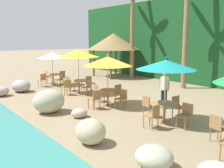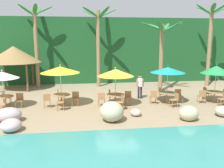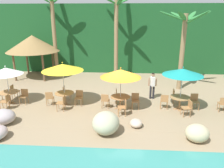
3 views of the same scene
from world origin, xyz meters
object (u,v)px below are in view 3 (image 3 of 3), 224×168
(dining_table_yellow, at_px, (65,95))
(chair_yellow_right, at_px, (62,102))
(chair_yellow_seaward, at_px, (79,97))
(chair_teal_left, at_px, (164,100))
(umbrella_white, at_px, (6,71))
(chair_yellow_left, at_px, (50,97))
(dining_table_orange, at_px, (120,99))
(chair_yellow_inland, at_px, (66,92))
(chair_teal_right, at_px, (188,107))
(palm_tree_second, at_px, (116,26))
(chair_white_inland, at_px, (14,91))
(chair_white_right, at_px, (6,101))
(chair_teal_inland, at_px, (175,95))
(waiter_in_white, at_px, (152,84))
(chair_orange_inland, at_px, (118,95))
(palm_tree_third, at_px, (184,36))
(dining_table_teal, at_px, (180,99))
(umbrella_orange, at_px, (121,73))
(chair_orange_right, at_px, (123,106))
(dining_table_white, at_px, (9,94))
(umbrella_yellow, at_px, (63,67))
(chair_teal_seaward, at_px, (195,100))
(chair_orange_left, at_px, (105,100))
(palm_tree_nearest, at_px, (53,25))
(palapa_hut, at_px, (33,44))
(chair_green_left, at_px, (223,103))
(chair_white_seaward, at_px, (24,95))
(umbrella_teal, at_px, (183,72))
(chair_orange_seaward, at_px, (135,100))

(dining_table_yellow, relative_size, chair_yellow_right, 1.26)
(chair_yellow_seaward, height_order, chair_teal_left, same)
(dining_table_yellow, bearing_deg, umbrella_white, -179.27)
(chair_yellow_left, bearing_deg, dining_table_orange, -2.61)
(chair_yellow_inland, height_order, chair_teal_right, same)
(chair_yellow_left, distance_m, palm_tree_second, 8.10)
(chair_teal_right, bearing_deg, chair_white_inland, 169.61)
(chair_white_right, bearing_deg, chair_teal_inland, 8.63)
(umbrella_white, distance_m, waiter_in_white, 8.72)
(dining_table_yellow, bearing_deg, chair_yellow_right, -83.50)
(chair_orange_inland, relative_size, palm_tree_third, 0.16)
(chair_yellow_right, height_order, dining_table_teal, chair_yellow_right)
(chair_white_right, bearing_deg, umbrella_orange, 4.23)
(chair_teal_right, height_order, waiter_in_white, waiter_in_white)
(chair_yellow_right, distance_m, chair_orange_right, 3.40)
(dining_table_orange, bearing_deg, chair_yellow_inland, 160.21)
(dining_table_white, relative_size, umbrella_yellow, 0.43)
(umbrella_yellow, distance_m, chair_orange_right, 4.08)
(umbrella_orange, bearing_deg, chair_teal_inland, 16.97)
(umbrella_white, distance_m, chair_teal_right, 10.29)
(chair_teal_seaward, height_order, palm_tree_second, palm_tree_second)
(chair_orange_left, bearing_deg, palm_tree_third, 37.07)
(palm_tree_third, bearing_deg, umbrella_orange, -137.51)
(dining_table_white, xyz_separation_m, dining_table_teal, (9.92, -0.22, 0.00))
(palm_tree_second, bearing_deg, palm_tree_nearest, 177.60)
(umbrella_white, bearing_deg, umbrella_yellow, 0.73)
(chair_yellow_left, xyz_separation_m, chair_teal_seaward, (8.27, 0.09, 0.00))
(chair_yellow_left, distance_m, umbrella_orange, 4.41)
(palm_tree_third, bearing_deg, waiter_in_white, -136.09)
(chair_yellow_inland, bearing_deg, chair_white_inland, -179.27)
(chair_white_inland, relative_size, chair_teal_inland, 1.00)
(chair_yellow_seaward, bearing_deg, chair_orange_inland, 10.43)
(umbrella_orange, distance_m, chair_orange_right, 1.78)
(dining_table_yellow, distance_m, palapa_hut, 7.40)
(chair_white_right, relative_size, chair_green_left, 1.00)
(chair_white_right, relative_size, chair_teal_inland, 1.00)
(chair_white_seaward, height_order, palm_tree_second, palm_tree_second)
(umbrella_teal, bearing_deg, palm_tree_third, 77.36)
(chair_orange_inland, xyz_separation_m, chair_green_left, (5.72, -0.91, 0.00))
(palm_tree_second, relative_size, waiter_in_white, 3.90)
(chair_teal_inland, bearing_deg, chair_white_seaward, -176.41)
(chair_teal_seaward, distance_m, palapa_hut, 13.16)
(chair_orange_seaward, xyz_separation_m, chair_green_left, (4.73, -0.22, 0.00))
(chair_yellow_left, distance_m, dining_table_teal, 7.43)
(chair_orange_seaward, bearing_deg, chair_white_right, -175.07)
(dining_table_white, xyz_separation_m, chair_yellow_seaward, (4.17, 0.07, -0.10))
(chair_yellow_right, relative_size, chair_teal_left, 1.00)
(chair_teal_right, bearing_deg, chair_white_right, 178.75)
(chair_green_left, bearing_deg, chair_yellow_seaward, 176.47)
(umbrella_teal, distance_m, chair_teal_seaward, 1.87)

